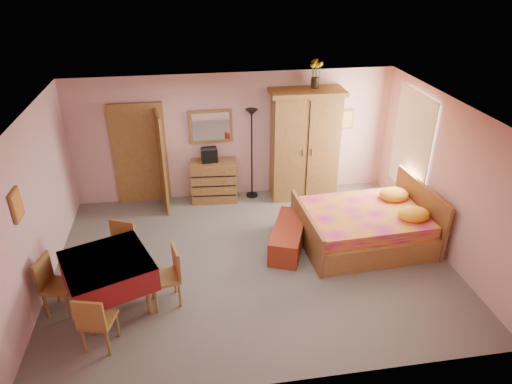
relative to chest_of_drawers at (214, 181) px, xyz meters
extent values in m
plane|color=slate|center=(0.47, -2.26, -0.44)|extent=(6.50, 6.50, 0.00)
plane|color=brown|center=(0.47, -2.26, 2.16)|extent=(6.50, 6.50, 0.00)
cube|color=#D3999A|center=(0.47, 0.24, 0.86)|extent=(6.50, 0.10, 2.60)
cube|color=#D3999A|center=(0.47, -4.76, 0.86)|extent=(6.50, 0.10, 2.60)
cube|color=#D3999A|center=(-2.78, -2.26, 0.86)|extent=(0.10, 5.00, 2.60)
cube|color=#D3999A|center=(3.72, -2.26, 0.86)|extent=(0.10, 5.00, 2.60)
cube|color=#9E6B35|center=(-1.43, 0.21, 0.59)|extent=(1.06, 0.12, 2.15)
cube|color=white|center=(3.68, -1.06, 1.01)|extent=(0.08, 1.40, 1.95)
cube|color=orange|center=(-2.75, -2.86, 1.26)|extent=(0.04, 0.32, 0.42)
cube|color=#D8BF59|center=(2.82, 0.21, 1.11)|extent=(0.30, 0.04, 0.40)
cube|color=olive|center=(0.00, 0.00, 0.00)|extent=(0.96, 0.53, 0.88)
cube|color=white|center=(0.00, 0.21, 1.11)|extent=(0.86, 0.07, 0.68)
cube|color=black|center=(-0.07, 0.02, 0.58)|extent=(0.33, 0.25, 0.29)
cube|color=black|center=(0.80, 0.06, 0.52)|extent=(0.32, 0.32, 1.91)
cube|color=olive|center=(1.87, -0.05, 0.71)|extent=(1.48, 0.79, 2.29)
cube|color=yellow|center=(2.04, 0.02, 2.13)|extent=(0.24, 0.24, 0.55)
cube|color=#BA1277|center=(2.49, -1.99, 0.08)|extent=(2.31, 1.86, 1.03)
cube|color=maroon|center=(1.14, -1.96, -0.22)|extent=(0.94, 1.41, 0.44)
cube|color=maroon|center=(-1.72, -3.04, -0.02)|extent=(1.47, 1.47, 0.83)
cube|color=olive|center=(-1.79, -3.78, 0.00)|extent=(0.49, 0.49, 0.88)
cube|color=#A27136|center=(-1.67, -2.35, 0.03)|extent=(0.56, 0.56, 0.93)
cube|color=olive|center=(-2.43, -3.01, 0.01)|extent=(0.50, 0.50, 0.90)
cube|color=#A57538|center=(-0.96, -3.07, 0.02)|extent=(0.50, 0.50, 0.93)
camera|label=1|loc=(-0.47, -8.48, 4.19)|focal=32.00mm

